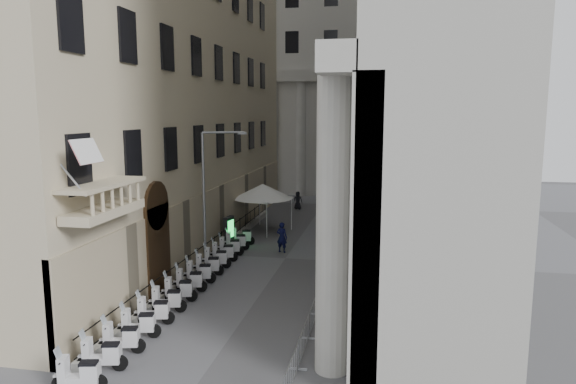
# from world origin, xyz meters

# --- Properties ---
(far_building) EXTENTS (22.00, 10.00, 30.00)m
(far_building) POSITION_xyz_m (0.00, 48.00, 15.00)
(far_building) COLOR #B0ADA6
(far_building) RESTS_ON ground
(iron_fence) EXTENTS (0.30, 28.00, 1.40)m
(iron_fence) POSITION_xyz_m (-4.30, 18.00, 0.00)
(iron_fence) COLOR black
(iron_fence) RESTS_ON ground
(blue_awning) EXTENTS (1.60, 3.00, 3.00)m
(blue_awning) POSITION_xyz_m (4.15, 26.00, 0.00)
(blue_awning) COLOR navy
(blue_awning) RESTS_ON ground
(flag) EXTENTS (1.00, 1.40, 8.20)m
(flag) POSITION_xyz_m (-4.00, 5.00, 0.00)
(flag) COLOR #9E0C11
(flag) RESTS_ON ground
(scooter_1) EXTENTS (1.49, 0.85, 1.50)m
(scooter_1) POSITION_xyz_m (-3.50, 4.42, 0.00)
(scooter_1) COLOR silver
(scooter_1) RESTS_ON ground
(scooter_2) EXTENTS (1.49, 0.85, 1.50)m
(scooter_2) POSITION_xyz_m (-3.50, 5.76, 0.00)
(scooter_2) COLOR silver
(scooter_2) RESTS_ON ground
(scooter_3) EXTENTS (1.49, 0.85, 1.50)m
(scooter_3) POSITION_xyz_m (-3.50, 7.10, 0.00)
(scooter_3) COLOR silver
(scooter_3) RESTS_ON ground
(scooter_4) EXTENTS (1.49, 0.85, 1.50)m
(scooter_4) POSITION_xyz_m (-3.50, 8.44, 0.00)
(scooter_4) COLOR silver
(scooter_4) RESTS_ON ground
(scooter_5) EXTENTS (1.49, 0.85, 1.50)m
(scooter_5) POSITION_xyz_m (-3.50, 9.78, 0.00)
(scooter_5) COLOR silver
(scooter_5) RESTS_ON ground
(scooter_6) EXTENTS (1.49, 0.85, 1.50)m
(scooter_6) POSITION_xyz_m (-3.50, 11.12, 0.00)
(scooter_6) COLOR silver
(scooter_6) RESTS_ON ground
(scooter_7) EXTENTS (1.49, 0.85, 1.50)m
(scooter_7) POSITION_xyz_m (-3.50, 12.45, 0.00)
(scooter_7) COLOR silver
(scooter_7) RESTS_ON ground
(scooter_8) EXTENTS (1.49, 0.85, 1.50)m
(scooter_8) POSITION_xyz_m (-3.50, 13.79, 0.00)
(scooter_8) COLOR silver
(scooter_8) RESTS_ON ground
(scooter_9) EXTENTS (1.49, 0.85, 1.50)m
(scooter_9) POSITION_xyz_m (-3.50, 15.13, 0.00)
(scooter_9) COLOR silver
(scooter_9) RESTS_ON ground
(scooter_10) EXTENTS (1.49, 0.85, 1.50)m
(scooter_10) POSITION_xyz_m (-3.50, 16.47, 0.00)
(scooter_10) COLOR silver
(scooter_10) RESTS_ON ground
(scooter_11) EXTENTS (1.49, 0.85, 1.50)m
(scooter_11) POSITION_xyz_m (-3.50, 17.81, 0.00)
(scooter_11) COLOR silver
(scooter_11) RESTS_ON ground
(scooter_12) EXTENTS (1.49, 0.85, 1.50)m
(scooter_12) POSITION_xyz_m (-3.50, 19.15, 0.00)
(scooter_12) COLOR silver
(scooter_12) RESTS_ON ground
(scooter_13) EXTENTS (1.49, 0.85, 1.50)m
(scooter_13) POSITION_xyz_m (-3.50, 20.49, 0.00)
(scooter_13) COLOR silver
(scooter_13) RESTS_ON ground
(scooter_14) EXTENTS (1.49, 0.85, 1.50)m
(scooter_14) POSITION_xyz_m (-3.50, 21.83, 0.00)
(scooter_14) COLOR silver
(scooter_14) RESTS_ON ground
(barrier_1) EXTENTS (0.60, 2.40, 1.10)m
(barrier_1) POSITION_xyz_m (3.11, 7.03, 0.00)
(barrier_1) COLOR #96989D
(barrier_1) RESTS_ON ground
(barrier_2) EXTENTS (0.60, 2.40, 1.10)m
(barrier_2) POSITION_xyz_m (3.11, 9.53, 0.00)
(barrier_2) COLOR #96989D
(barrier_2) RESTS_ON ground
(barrier_3) EXTENTS (0.60, 2.40, 1.10)m
(barrier_3) POSITION_xyz_m (3.11, 12.03, 0.00)
(barrier_3) COLOR #96989D
(barrier_3) RESTS_ON ground
(barrier_4) EXTENTS (0.60, 2.40, 1.10)m
(barrier_4) POSITION_xyz_m (3.11, 14.53, 0.00)
(barrier_4) COLOR #96989D
(barrier_4) RESTS_ON ground
(barrier_5) EXTENTS (0.60, 2.40, 1.10)m
(barrier_5) POSITION_xyz_m (3.11, 17.03, 0.00)
(barrier_5) COLOR #96989D
(barrier_5) RESTS_ON ground
(barrier_6) EXTENTS (0.60, 2.40, 1.10)m
(barrier_6) POSITION_xyz_m (3.11, 19.53, 0.00)
(barrier_6) COLOR #96989D
(barrier_6) RESTS_ON ground
(barrier_7) EXTENTS (0.60, 2.40, 1.10)m
(barrier_7) POSITION_xyz_m (3.11, 22.03, 0.00)
(barrier_7) COLOR #96989D
(barrier_7) RESTS_ON ground
(barrier_8) EXTENTS (0.60, 2.40, 1.10)m
(barrier_8) POSITION_xyz_m (3.11, 24.53, 0.00)
(barrier_8) COLOR #96989D
(barrier_8) RESTS_ON ground
(security_tent) EXTENTS (4.40, 4.40, 3.58)m
(security_tent) POSITION_xyz_m (-3.60, 26.97, 2.99)
(security_tent) COLOR silver
(security_tent) RESTS_ON ground
(street_lamp) EXTENTS (2.38, 1.17, 7.79)m
(street_lamp) POSITION_xyz_m (-3.93, 16.73, 4.62)
(street_lamp) COLOR gray
(street_lamp) RESTS_ON ground
(info_kiosk) EXTENTS (0.48, 1.01, 2.06)m
(info_kiosk) POSITION_xyz_m (-4.18, 21.07, 1.04)
(info_kiosk) COLOR black
(info_kiosk) RESTS_ON ground
(pedestrian_a) EXTENTS (0.81, 0.63, 1.95)m
(pedestrian_a) POSITION_xyz_m (-0.49, 20.52, 0.98)
(pedestrian_a) COLOR #0D0E34
(pedestrian_a) RESTS_ON ground
(pedestrian_b) EXTENTS (0.93, 0.75, 1.80)m
(pedestrian_b) POSITION_xyz_m (2.89, 35.43, 0.90)
(pedestrian_b) COLOR black
(pedestrian_b) RESTS_ON ground
(pedestrian_c) EXTENTS (0.85, 0.59, 1.66)m
(pedestrian_c) POSITION_xyz_m (-2.00, 35.23, 0.83)
(pedestrian_c) COLOR black
(pedestrian_c) RESTS_ON ground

